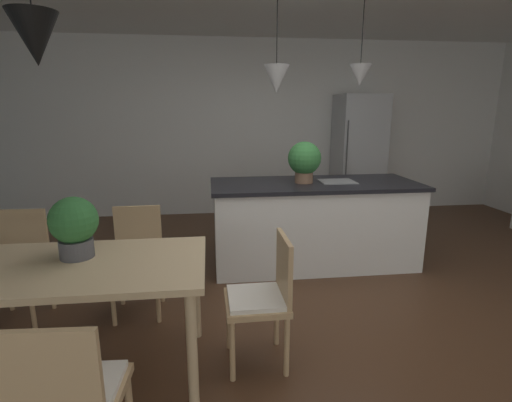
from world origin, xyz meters
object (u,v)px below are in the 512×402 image
(dining_table, at_px, (32,277))
(potted_plant_on_island, at_px, (304,160))
(chair_near_right, at_px, (70,397))
(chair_kitchen_end, at_px, (264,296))
(chair_far_right, at_px, (137,257))
(kitchen_island, at_px, (313,222))
(refrigerator, at_px, (358,156))
(potted_plant_on_table, at_px, (74,225))
(chair_far_left, at_px, (18,262))

(dining_table, relative_size, potted_plant_on_island, 4.76)
(dining_table, bearing_deg, potted_plant_on_island, 38.33)
(chair_near_right, bearing_deg, dining_table, 119.93)
(chair_kitchen_end, xyz_separation_m, chair_far_right, (-0.93, 0.79, 0.00))
(kitchen_island, height_order, potted_plant_on_island, potted_plant_on_island)
(dining_table, bearing_deg, chair_far_right, 59.98)
(kitchen_island, xyz_separation_m, refrigerator, (1.21, 1.89, 0.47))
(refrigerator, relative_size, potted_plant_on_island, 4.37)
(kitchen_island, bearing_deg, chair_kitchen_end, -115.58)
(refrigerator, xyz_separation_m, potted_plant_on_island, (-1.33, -1.89, 0.20))
(refrigerator, xyz_separation_m, potted_plant_on_table, (-3.14, -3.39, 0.03))
(chair_kitchen_end, bearing_deg, potted_plant_on_island, 68.00)
(potted_plant_on_island, bearing_deg, kitchen_island, -0.00)
(chair_far_right, height_order, potted_plant_on_island, potted_plant_on_island)
(chair_far_left, xyz_separation_m, refrigerator, (3.83, 2.71, 0.46))
(chair_far_left, xyz_separation_m, potted_plant_on_table, (0.69, -0.68, 0.49))
(chair_far_left, xyz_separation_m, chair_kitchen_end, (1.85, -0.79, 0.00))
(chair_kitchen_end, distance_m, kitchen_island, 1.79)
(chair_far_right, distance_m, potted_plant_on_table, 0.86)
(chair_near_right, xyz_separation_m, refrigerator, (2.92, 4.29, 0.46))
(kitchen_island, relative_size, potted_plant_on_island, 5.08)
(chair_far_left, distance_m, chair_far_right, 0.91)
(chair_near_right, distance_m, kitchen_island, 2.95)
(chair_far_left, bearing_deg, dining_table, -60.01)
(refrigerator, relative_size, potted_plant_on_table, 4.88)
(chair_near_right, bearing_deg, chair_far_left, 119.96)
(dining_table, height_order, chair_far_left, chair_far_left)
(dining_table, bearing_deg, chair_kitchen_end, 0.02)
(chair_kitchen_end, bearing_deg, chair_near_right, -139.70)
(chair_near_right, xyz_separation_m, potted_plant_on_table, (-0.22, 0.91, 0.49))
(chair_far_right, distance_m, refrigerator, 4.01)
(chair_far_right, bearing_deg, potted_plant_on_island, 27.43)
(refrigerator, bearing_deg, dining_table, -133.96)
(chair_near_right, bearing_deg, chair_far_right, 89.94)
(chair_near_right, xyz_separation_m, kitchen_island, (1.71, 2.40, -0.01))
(dining_table, xyz_separation_m, chair_far_left, (-0.46, 0.79, -0.21))
(dining_table, xyz_separation_m, chair_far_right, (0.46, 0.79, -0.21))
(chair_far_left, xyz_separation_m, chair_far_right, (0.91, 0.00, 0.00))
(refrigerator, bearing_deg, potted_plant_on_island, -125.27)
(kitchen_island, bearing_deg, potted_plant_on_island, 180.00)
(potted_plant_on_table, bearing_deg, kitchen_island, 37.86)
(dining_table, distance_m, kitchen_island, 2.71)
(chair_kitchen_end, xyz_separation_m, kitchen_island, (0.77, 1.61, -0.01))
(chair_far_left, bearing_deg, chair_near_right, -60.04)
(chair_kitchen_end, distance_m, potted_plant_on_island, 1.86)
(dining_table, relative_size, refrigerator, 1.09)
(potted_plant_on_table, bearing_deg, potted_plant_on_island, 39.67)
(chair_far_right, bearing_deg, dining_table, -120.02)
(potted_plant_on_table, bearing_deg, dining_table, -153.91)
(refrigerator, bearing_deg, kitchen_island, -122.75)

